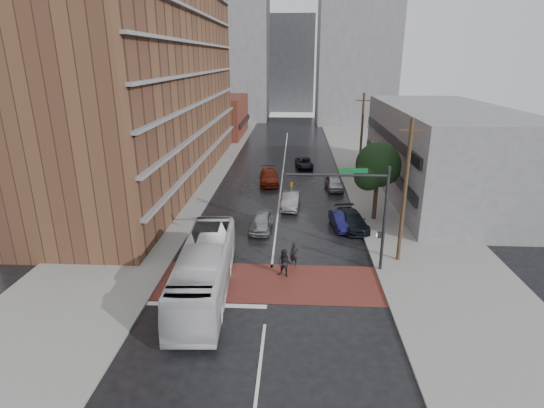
# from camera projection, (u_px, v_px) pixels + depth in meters

# --- Properties ---
(ground) EXTENTS (160.00, 160.00, 0.00)m
(ground) POSITION_uv_depth(u_px,v_px,m) (269.00, 287.00, 26.50)
(ground) COLOR black
(ground) RESTS_ON ground
(crosswalk) EXTENTS (14.00, 5.00, 0.02)m
(crosswalk) POSITION_uv_depth(u_px,v_px,m) (270.00, 282.00, 26.97)
(crosswalk) COLOR maroon
(crosswalk) RESTS_ON ground
(sidewalk_west) EXTENTS (9.00, 90.00, 0.15)m
(sidewalk_west) POSITION_uv_depth(u_px,v_px,m) (186.00, 177.00, 50.66)
(sidewalk_west) COLOR gray
(sidewalk_west) RESTS_ON ground
(sidewalk_east) EXTENTS (9.00, 90.00, 0.15)m
(sidewalk_east) POSITION_uv_depth(u_px,v_px,m) (380.00, 180.00, 49.48)
(sidewalk_east) COLOR gray
(sidewalk_east) RESTS_ON ground
(apartment_block) EXTENTS (10.00, 44.00, 28.00)m
(apartment_block) POSITION_uv_depth(u_px,v_px,m) (152.00, 53.00, 45.30)
(apartment_block) COLOR brown
(apartment_block) RESTS_ON ground
(storefront_west) EXTENTS (8.00, 16.00, 7.00)m
(storefront_west) POSITION_uv_depth(u_px,v_px,m) (221.00, 116.00, 76.94)
(storefront_west) COLOR maroon
(storefront_west) RESTS_ON ground
(building_east) EXTENTS (11.00, 26.00, 9.00)m
(building_east) POSITION_uv_depth(u_px,v_px,m) (443.00, 152.00, 43.06)
(building_east) COLOR gray
(building_east) RESTS_ON ground
(distant_tower_west) EXTENTS (18.00, 16.00, 32.00)m
(distant_tower_west) POSITION_uv_depth(u_px,v_px,m) (228.00, 46.00, 95.61)
(distant_tower_west) COLOR gray
(distant_tower_west) RESTS_ON ground
(distant_tower_east) EXTENTS (16.00, 14.00, 36.00)m
(distant_tower_east) POSITION_uv_depth(u_px,v_px,m) (357.00, 35.00, 87.86)
(distant_tower_east) COLOR gray
(distant_tower_east) RESTS_ON ground
(distant_tower_center) EXTENTS (12.00, 10.00, 24.00)m
(distant_tower_center) POSITION_uv_depth(u_px,v_px,m) (291.00, 64.00, 112.25)
(distant_tower_center) COLOR gray
(distant_tower_center) RESTS_ON ground
(street_tree) EXTENTS (4.20, 4.10, 6.90)m
(street_tree) POSITION_uv_depth(u_px,v_px,m) (378.00, 168.00, 35.87)
(street_tree) COLOR #332319
(street_tree) RESTS_ON ground
(signal_mast) EXTENTS (6.50, 0.30, 7.20)m
(signal_mast) POSITION_uv_depth(u_px,v_px,m) (363.00, 204.00, 27.01)
(signal_mast) COLOR #2D2D33
(signal_mast) RESTS_ON ground
(utility_pole_near) EXTENTS (1.60, 0.26, 10.00)m
(utility_pole_near) POSITION_uv_depth(u_px,v_px,m) (405.00, 192.00, 28.14)
(utility_pole_near) COLOR #473321
(utility_pole_near) RESTS_ON ground
(utility_pole_far) EXTENTS (1.60, 0.26, 10.00)m
(utility_pole_far) POSITION_uv_depth(u_px,v_px,m) (361.00, 138.00, 47.02)
(utility_pole_far) COLOR #473321
(utility_pole_far) RESTS_ON ground
(transit_bus) EXTENTS (3.35, 11.62, 3.20)m
(transit_bus) POSITION_uv_depth(u_px,v_px,m) (205.00, 270.00, 25.23)
(transit_bus) COLOR silver
(transit_bus) RESTS_ON ground
(pedestrian_a) EXTENTS (0.69, 0.56, 1.65)m
(pedestrian_a) POSITION_uv_depth(u_px,v_px,m) (294.00, 254.00, 28.98)
(pedestrian_a) COLOR black
(pedestrian_a) RESTS_ON ground
(pedestrian_b) EXTENTS (1.12, 1.01, 1.88)m
(pedestrian_b) POSITION_uv_depth(u_px,v_px,m) (284.00, 263.00, 27.45)
(pedestrian_b) COLOR black
(pedestrian_b) RESTS_ON ground
(car_travel_a) EXTENTS (2.03, 4.44, 1.47)m
(car_travel_a) POSITION_uv_depth(u_px,v_px,m) (261.00, 221.00, 35.04)
(car_travel_a) COLOR #9CA0A3
(car_travel_a) RESTS_ON ground
(car_travel_b) EXTENTS (1.86, 4.54, 1.46)m
(car_travel_b) POSITION_uv_depth(u_px,v_px,m) (291.00, 200.00, 40.23)
(car_travel_b) COLOR #9E9FA6
(car_travel_b) RESTS_ON ground
(car_travel_c) EXTENTS (2.62, 5.47, 1.54)m
(car_travel_c) POSITION_uv_depth(u_px,v_px,m) (269.00, 177.00, 48.11)
(car_travel_c) COLOR maroon
(car_travel_c) RESTS_ON ground
(suv_travel) EXTENTS (2.46, 4.71, 1.27)m
(suv_travel) POSITION_uv_depth(u_px,v_px,m) (304.00, 163.00, 54.93)
(suv_travel) COLOR black
(suv_travel) RESTS_ON ground
(car_parked_near) EXTENTS (1.95, 4.16, 1.32)m
(car_parked_near) POSITION_uv_depth(u_px,v_px,m) (341.00, 221.00, 35.44)
(car_parked_near) COLOR #12123F
(car_parked_near) RESTS_ON ground
(car_parked_mid) EXTENTS (2.84, 5.16, 1.42)m
(car_parked_mid) POSITION_uv_depth(u_px,v_px,m) (352.00, 220.00, 35.38)
(car_parked_mid) COLOR black
(car_parked_mid) RESTS_ON ground
(car_parked_far) EXTENTS (1.99, 4.32, 1.43)m
(car_parked_far) POSITION_uv_depth(u_px,v_px,m) (334.00, 183.00, 45.94)
(car_parked_far) COLOR #999CA0
(car_parked_far) RESTS_ON ground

